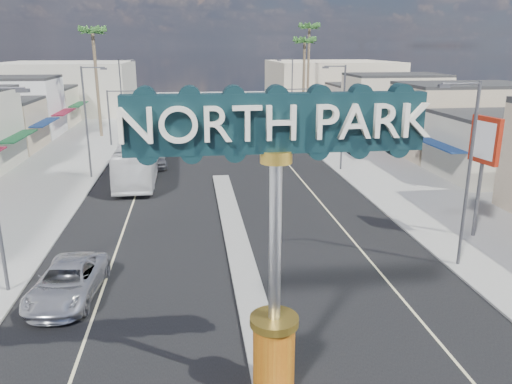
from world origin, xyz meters
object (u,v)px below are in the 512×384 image
object	(u,v)px
traffic_signal_left	(126,106)
palm_right_mid	(305,45)
suv_left	(68,282)
traffic_signal_right	(294,104)
palm_left_far	(93,37)
streetlight_l_mid	(88,117)
gateway_sign	(276,214)
palm_right_far	(309,32)
streetlight_r_mid	(341,113)
city_bus	(138,159)
streetlight_r_near	(466,167)
streetlight_r_far	(291,91)
bank_pylon_sign	(484,147)
car_parked_left	(156,158)
streetlight_l_far	(122,92)

from	to	relation	value
traffic_signal_left	palm_right_mid	bearing A→B (deg)	28.42
traffic_signal_left	suv_left	bearing A→B (deg)	-87.73
traffic_signal_right	suv_left	world-z (taller)	traffic_signal_right
palm_left_far	streetlight_l_mid	bearing A→B (deg)	-82.69
gateway_sign	palm_right_far	distance (m)	62.20
streetlight_r_mid	city_bus	distance (m)	17.45
traffic_signal_right	streetlight_r_near	bearing A→B (deg)	-87.90
palm_right_mid	palm_left_far	bearing A→B (deg)	-167.01
streetlight_r_far	traffic_signal_left	bearing A→B (deg)	-157.80
gateway_sign	bank_pylon_sign	world-z (taller)	gateway_sign
streetlight_r_near	car_parked_left	size ratio (longest dim) A/B	1.99
streetlight_r_far	streetlight_l_mid	bearing A→B (deg)	-133.48
streetlight_r_near	palm_right_far	bearing A→B (deg)	84.98
car_parked_left	gateway_sign	bearing A→B (deg)	-83.95
traffic_signal_left	palm_right_mid	xyz separation A→B (m)	(22.18, 12.01, 6.33)
streetlight_r_near	city_bus	size ratio (longest dim) A/B	0.75
traffic_signal_right	streetlight_r_far	bearing A→B (deg)	81.14
streetlight_l_far	streetlight_r_far	bearing A→B (deg)	0.00
streetlight_r_far	bank_pylon_sign	xyz separation A→B (m)	(3.02, -38.46, 0.17)
streetlight_l_mid	bank_pylon_sign	size ratio (longest dim) A/B	1.33
streetlight_r_far	bank_pylon_sign	distance (m)	38.58
streetlight_r_near	streetlight_l_mid	bearing A→B (deg)	136.21
traffic_signal_left	palm_right_far	world-z (taller)	palm_right_far
streetlight_r_far	suv_left	xyz separation A→B (m)	(-18.24, -42.87, -4.31)
suv_left	car_parked_left	world-z (taller)	car_parked_left
gateway_sign	bank_pylon_sign	bearing A→B (deg)	40.67
streetlight_l_mid	suv_left	distance (m)	21.47
traffic_signal_right	car_parked_left	size ratio (longest dim) A/B	1.32
streetlight_l_far	palm_left_far	world-z (taller)	palm_left_far
streetlight_l_far	streetlight_r_near	size ratio (longest dim) A/B	1.00
streetlight_r_far	palm_left_far	size ratio (longest dim) A/B	0.69
streetlight_l_far	car_parked_left	xyz separation A→B (m)	(4.93, -18.49, -4.30)
palm_left_far	palm_right_mid	xyz separation A→B (m)	(26.00, 6.00, -0.90)
car_parked_left	bank_pylon_sign	distance (m)	27.89
streetlight_r_mid	traffic_signal_left	bearing A→B (deg)	144.50
traffic_signal_left	streetlight_r_mid	xyz separation A→B (m)	(19.62, -13.99, 0.79)
suv_left	bank_pylon_sign	xyz separation A→B (m)	(21.26, 4.41, 4.48)
streetlight_l_mid	palm_left_far	size ratio (longest dim) A/B	0.69
streetlight_r_mid	palm_right_mid	distance (m)	26.71
bank_pylon_sign	suv_left	bearing A→B (deg)	-177.12
car_parked_left	palm_right_far	bearing A→B (deg)	50.42
streetlight_r_far	palm_left_far	bearing A→B (deg)	-175.12
palm_right_far	suv_left	size ratio (longest dim) A/B	2.57
streetlight_r_far	streetlight_r_near	bearing A→B (deg)	-90.00
traffic_signal_right	streetlight_l_far	world-z (taller)	streetlight_l_far
gateway_sign	traffic_signal_right	world-z (taller)	gateway_sign
streetlight_r_mid	palm_right_far	size ratio (longest dim) A/B	0.64
streetlight_r_far	palm_right_far	size ratio (longest dim) A/B	0.64
palm_left_far	palm_right_far	bearing A→B (deg)	23.20
streetlight_l_mid	palm_left_far	bearing A→B (deg)	97.31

